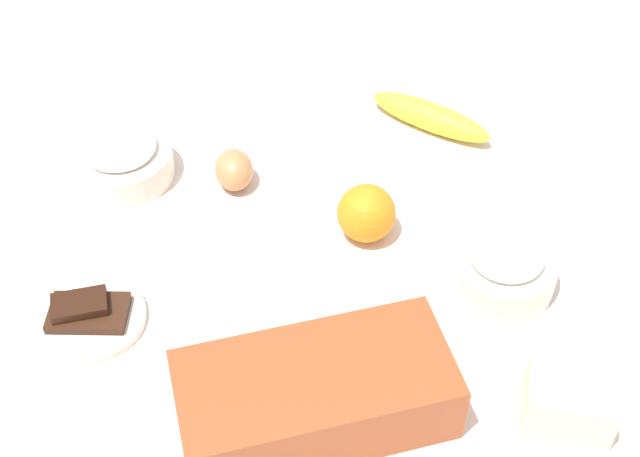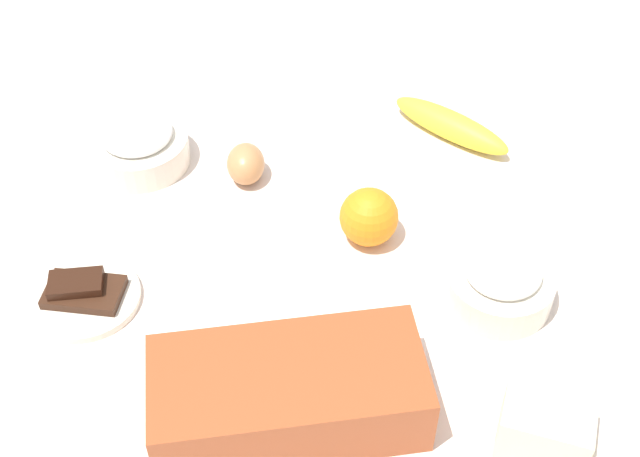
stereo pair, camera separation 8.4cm
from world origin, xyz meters
name	(u,v)px [view 1 (the left image)]	position (x,y,z in m)	size (l,w,h in m)	color
ground_plane	(320,256)	(0.00, 0.00, -0.01)	(2.40, 2.40, 0.02)	beige
loaf_pan	(315,394)	(0.05, 0.24, 0.04)	(0.29, 0.15, 0.08)	#9E4723
flour_bowl	(504,266)	(-0.20, 0.10, 0.03)	(0.13, 0.13, 0.07)	silver
sugar_bowl	(122,158)	(0.24, -0.19, 0.03)	(0.14, 0.14, 0.07)	silver
banana	(430,117)	(-0.21, -0.21, 0.02)	(0.19, 0.04, 0.04)	yellow
orange_fruit	(366,213)	(-0.06, -0.02, 0.04)	(0.07, 0.07, 0.07)	orange
butter_block	(569,403)	(-0.21, 0.29, 0.03)	(0.09, 0.06, 0.06)	#F4EDB2
egg_near_butter	(234,170)	(0.09, -0.15, 0.03)	(0.05, 0.05, 0.07)	#BC7F4D
chocolate_plate	(89,316)	(0.29, 0.06, 0.01)	(0.13, 0.13, 0.03)	silver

